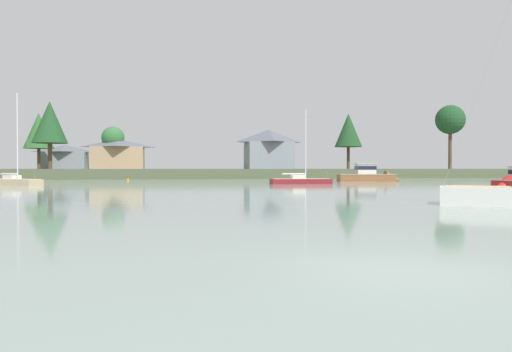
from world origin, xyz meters
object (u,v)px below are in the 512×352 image
Objects in this scene: sailboat_sand at (14,183)px; mooring_buoy_orange at (128,180)px; cruiser_wood at (372,177)px; sailboat_maroon at (301,182)px.

mooring_buoy_orange is at bearing 61.19° from sailboat_sand.
mooring_buoy_orange is at bearing 162.81° from cruiser_wood.
sailboat_sand reaches higher than mooring_buoy_orange.
cruiser_wood is (13.74, 9.81, 0.37)m from sailboat_maroon.
cruiser_wood is at bearing -17.19° from mooring_buoy_orange.
sailboat_maroon is at bearing -43.29° from mooring_buoy_orange.
cruiser_wood is (46.78, 8.53, 0.36)m from sailboat_sand.
mooring_buoy_orange is (-35.97, 11.13, -0.50)m from cruiser_wood.
sailboat_sand reaches higher than sailboat_maroon.
sailboat_maroon is 33.07m from sailboat_sand.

